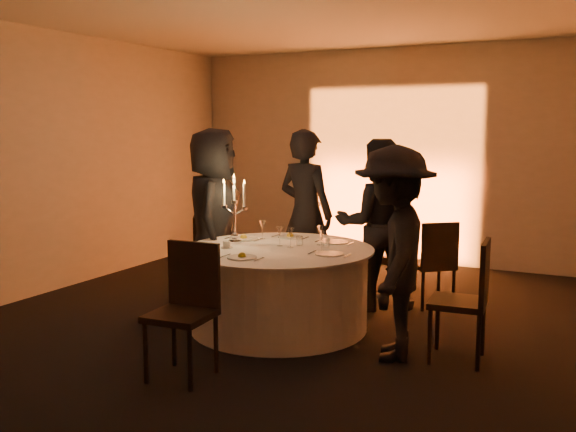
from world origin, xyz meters
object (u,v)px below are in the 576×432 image
at_px(coffee_cup, 227,245).
at_px(guest_right, 394,253).
at_px(chair_right, 469,293).
at_px(candelabra, 234,219).
at_px(chair_back_right, 435,259).
at_px(guest_back_right, 376,224).
at_px(chair_back_left, 310,252).
at_px(guest_left, 213,217).
at_px(chair_front, 186,301).
at_px(banquet_table, 279,288).
at_px(guest_back_left, 306,214).
at_px(chair_left, 205,250).

bearing_deg(coffee_cup, guest_right, -2.85).
bearing_deg(coffee_cup, chair_right, 2.40).
distance_m(coffee_cup, candelabra, 0.34).
bearing_deg(chair_back_right, guest_back_right, -14.06).
height_order(chair_back_left, chair_right, chair_right).
bearing_deg(guest_left, candelabra, -151.61).
xyz_separation_m(chair_right, chair_front, (-1.89, -1.24, 0.01)).
bearing_deg(chair_back_right, banquet_table, 9.18).
bearing_deg(guest_back_right, guest_back_left, -36.08).
height_order(chair_front, coffee_cup, chair_front).
bearing_deg(candelabra, guest_right, -11.13).
height_order(guest_back_left, candelabra, guest_back_left).
xyz_separation_m(chair_front, guest_right, (1.30, 1.07, 0.30)).
relative_size(chair_back_right, chair_right, 0.92).
relative_size(guest_back_left, guest_right, 1.07).
distance_m(chair_back_left, guest_left, 1.22).
relative_size(chair_right, candelabra, 1.47).
xyz_separation_m(banquet_table, chair_right, (1.79, -0.12, 0.18)).
bearing_deg(chair_right, guest_right, -77.45).
bearing_deg(guest_back_right, coffee_cup, 20.44).
distance_m(chair_left, candelabra, 1.17).
height_order(chair_left, coffee_cup, chair_left).
bearing_deg(guest_back_left, candelabra, 88.94).
relative_size(banquet_table, guest_back_left, 0.96).
xyz_separation_m(chair_front, guest_left, (-0.91, 1.80, 0.37)).
relative_size(chair_front, candelabra, 1.50).
xyz_separation_m(chair_front, coffee_cup, (-0.35, 1.15, 0.22)).
distance_m(chair_right, chair_front, 2.26).
bearing_deg(chair_back_left, banquet_table, 110.46).
height_order(coffee_cup, candelabra, candelabra).
bearing_deg(chair_left, chair_back_left, -95.58).
distance_m(chair_back_left, guest_right, 2.16).
relative_size(chair_back_left, chair_front, 0.85).
height_order(chair_back_left, coffee_cup, chair_back_left).
bearing_deg(chair_front, guest_back_left, 90.01).
relative_size(guest_back_right, candelabra, 2.61).
distance_m(chair_left, guest_left, 0.61).
xyz_separation_m(guest_back_left, candelabra, (-0.26, -1.10, 0.07)).
bearing_deg(candelabra, guest_back_right, 42.13).
relative_size(chair_back_right, guest_left, 0.49).
bearing_deg(coffee_cup, chair_back_left, 82.20).
distance_m(chair_back_right, chair_front, 2.97).
bearing_deg(chair_right, chair_back_left, -128.36).
bearing_deg(guest_back_right, candelabra, 12.19).
bearing_deg(guest_right, chair_front, -64.36).
height_order(guest_back_left, coffee_cup, guest_back_left).
height_order(chair_back_right, chair_front, chair_front).
xyz_separation_m(banquet_table, guest_back_left, (-0.25, 1.15, 0.56)).
bearing_deg(banquet_table, chair_front, -93.96).
relative_size(chair_right, guest_back_left, 0.53).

